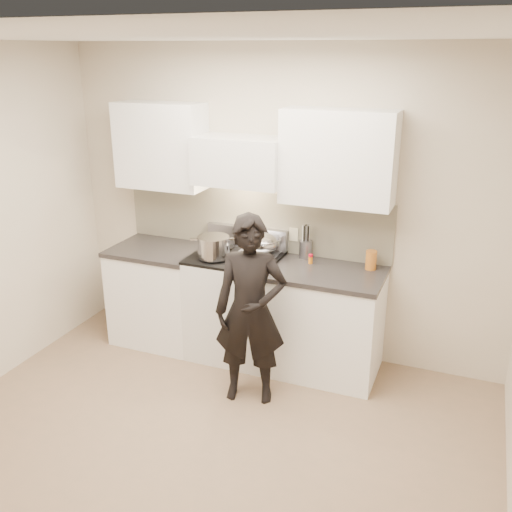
{
  "coord_description": "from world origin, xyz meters",
  "views": [
    {
      "loc": [
        1.59,
        -2.83,
        2.63
      ],
      "look_at": [
        0.04,
        1.05,
        1.11
      ],
      "focal_mm": 40.0,
      "sensor_mm": 36.0,
      "label": 1
    }
  ],
  "objects_px": {
    "utensil_crock": "(306,248)",
    "person": "(251,311)",
    "counter_right": "(326,322)",
    "stove": "(236,305)",
    "wok": "(263,243)"
  },
  "relations": [
    {
      "from": "counter_right",
      "to": "utensil_crock",
      "type": "distance_m",
      "value": 0.66
    },
    {
      "from": "stove",
      "to": "counter_right",
      "type": "relative_size",
      "value": 1.04
    },
    {
      "from": "stove",
      "to": "utensil_crock",
      "type": "distance_m",
      "value": 0.81
    },
    {
      "from": "counter_right",
      "to": "wok",
      "type": "xyz_separation_m",
      "value": [
        -0.63,
        0.14,
        0.58
      ]
    },
    {
      "from": "utensil_crock",
      "to": "wok",
      "type": "bearing_deg",
      "value": -164.35
    },
    {
      "from": "wok",
      "to": "utensil_crock",
      "type": "distance_m",
      "value": 0.37
    },
    {
      "from": "counter_right",
      "to": "person",
      "type": "xyz_separation_m",
      "value": [
        -0.44,
        -0.61,
        0.29
      ]
    },
    {
      "from": "counter_right",
      "to": "utensil_crock",
      "type": "bearing_deg",
      "value": 137.94
    },
    {
      "from": "counter_right",
      "to": "utensil_crock",
      "type": "relative_size",
      "value": 3.13
    },
    {
      "from": "wok",
      "to": "person",
      "type": "bearing_deg",
      "value": -75.76
    },
    {
      "from": "counter_right",
      "to": "utensil_crock",
      "type": "xyz_separation_m",
      "value": [
        -0.27,
        0.25,
        0.55
      ]
    },
    {
      "from": "utensil_crock",
      "to": "person",
      "type": "xyz_separation_m",
      "value": [
        -0.17,
        -0.85,
        -0.26
      ]
    },
    {
      "from": "counter_right",
      "to": "person",
      "type": "bearing_deg",
      "value": -125.82
    },
    {
      "from": "stove",
      "to": "person",
      "type": "relative_size",
      "value": 0.63
    },
    {
      "from": "counter_right",
      "to": "person",
      "type": "distance_m",
      "value": 0.81
    }
  ]
}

